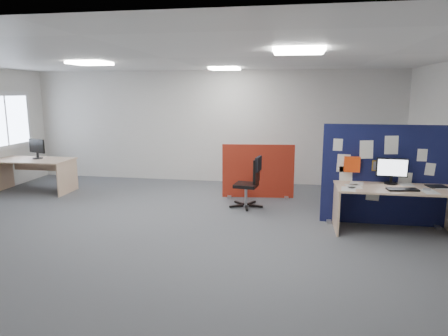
# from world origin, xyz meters

# --- Properties ---
(floor) EXTENTS (9.00, 9.00, 0.00)m
(floor) POSITION_xyz_m (0.00, 0.00, 0.00)
(floor) COLOR #4C4E53
(floor) RESTS_ON ground
(ceiling) EXTENTS (9.00, 7.00, 0.02)m
(ceiling) POSITION_xyz_m (0.00, 0.00, 2.70)
(ceiling) COLOR white
(ceiling) RESTS_ON wall_back
(wall_back) EXTENTS (9.00, 0.02, 2.70)m
(wall_back) POSITION_xyz_m (0.00, 3.50, 1.35)
(wall_back) COLOR silver
(wall_back) RESTS_ON floor
(wall_front) EXTENTS (9.00, 0.02, 2.70)m
(wall_front) POSITION_xyz_m (0.00, -3.50, 1.35)
(wall_front) COLOR silver
(wall_front) RESTS_ON floor
(window) EXTENTS (0.06, 1.70, 1.30)m
(window) POSITION_xyz_m (-4.44, 2.00, 1.55)
(window) COLOR white
(window) RESTS_ON wall_left
(ceiling_lights) EXTENTS (4.10, 4.10, 0.04)m
(ceiling_lights) POSITION_xyz_m (0.33, 0.67, 2.67)
(ceiling_lights) COLOR white
(ceiling_lights) RESTS_ON ceiling
(navy_divider) EXTENTS (2.03, 0.30, 1.67)m
(navy_divider) POSITION_xyz_m (3.46, 0.74, 0.84)
(navy_divider) COLOR #10183B
(navy_divider) RESTS_ON floor
(main_desk) EXTENTS (1.85, 0.82, 0.73)m
(main_desk) POSITION_xyz_m (3.58, 0.39, 0.56)
(main_desk) COLOR tan
(main_desk) RESTS_ON floor
(monitor_main) EXTENTS (0.48, 0.20, 0.42)m
(monitor_main) POSITION_xyz_m (3.54, 0.58, 0.96)
(monitor_main) COLOR black
(monitor_main) RESTS_ON main_desk
(keyboard) EXTENTS (0.47, 0.24, 0.02)m
(keyboard) POSITION_xyz_m (3.62, 0.17, 0.74)
(keyboard) COLOR black
(keyboard) RESTS_ON main_desk
(mouse) EXTENTS (0.11, 0.08, 0.03)m
(mouse) POSITION_xyz_m (3.98, 0.22, 0.74)
(mouse) COLOR #A3A2A7
(mouse) RESTS_ON main_desk
(paper_tray) EXTENTS (0.32, 0.27, 0.01)m
(paper_tray) POSITION_xyz_m (4.21, 0.49, 0.74)
(paper_tray) COLOR black
(paper_tray) RESTS_ON main_desk
(red_divider) EXTENTS (1.49, 0.30, 1.12)m
(red_divider) POSITION_xyz_m (1.27, 2.12, 0.55)
(red_divider) COLOR #B02E16
(red_divider) RESTS_ON floor
(second_desk) EXTENTS (1.69, 0.84, 0.73)m
(second_desk) POSITION_xyz_m (-3.68, 1.82, 0.56)
(second_desk) COLOR tan
(second_desk) RESTS_ON floor
(monitor_second) EXTENTS (0.46, 0.22, 0.44)m
(monitor_second) POSITION_xyz_m (-3.62, 1.88, 0.97)
(monitor_second) COLOR black
(monitor_second) RESTS_ON second_desk
(office_chair) EXTENTS (0.64, 0.65, 0.98)m
(office_chair) POSITION_xyz_m (1.21, 1.33, 0.56)
(office_chair) COLOR black
(office_chair) RESTS_ON floor
(desk_papers) EXTENTS (1.66, 0.83, 0.00)m
(desk_papers) POSITION_xyz_m (3.46, 0.36, 0.73)
(desk_papers) COLOR white
(desk_papers) RESTS_ON main_desk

